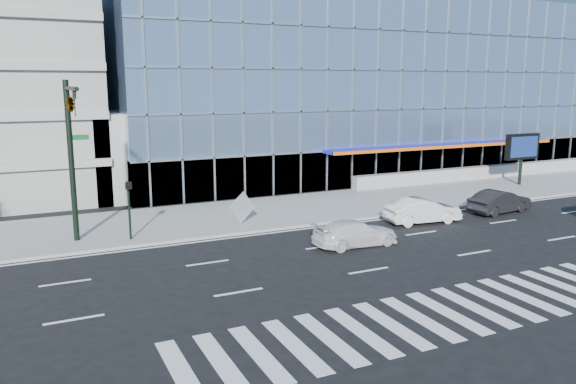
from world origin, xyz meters
name	(u,v)px	position (x,y,z in m)	size (l,w,h in m)	color
ground	(324,247)	(0.00, 0.00, 0.00)	(160.00, 160.00, 0.00)	black
sidewalk	(262,212)	(0.00, 8.00, 0.07)	(120.00, 8.00, 0.15)	gray
theatre_building	(321,88)	(14.00, 26.00, 7.50)	(42.00, 26.00, 15.00)	#6D8AB6
ramp_block	(132,153)	(-6.00, 18.00, 3.00)	(6.00, 8.00, 6.00)	gray
retaining_wall	(503,170)	(24.00, 11.60, 0.65)	(30.00, 0.80, 1.00)	gray
traffic_signal	(71,123)	(-11.00, 4.57, 6.16)	(1.14, 5.74, 8.00)	black
ped_signal_post	(129,201)	(-8.50, 4.94, 2.14)	(0.30, 0.33, 3.00)	black
marquee_sign	(522,148)	(22.00, 7.99, 3.07)	(3.20, 0.43, 4.00)	black
white_suv	(355,233)	(1.51, -0.49, 0.64)	(1.80, 4.44, 1.29)	white
white_sedan	(422,211)	(7.51, 1.80, 0.73)	(1.55, 4.44, 1.46)	silver
dark_sedan	(500,202)	(13.51, 1.80, 0.72)	(1.53, 4.39, 1.45)	black
tilted_panel	(242,208)	(-2.17, 5.67, 1.06)	(1.30, 0.06, 1.30)	#A5A5A5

